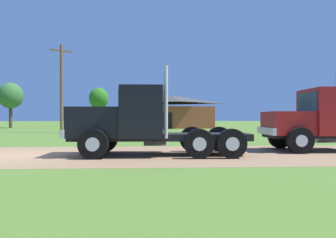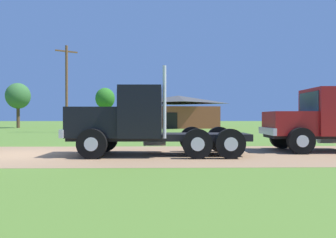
{
  "view_description": "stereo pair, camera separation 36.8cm",
  "coord_description": "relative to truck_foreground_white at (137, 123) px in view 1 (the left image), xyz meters",
  "views": [
    {
      "loc": [
        5.64,
        -12.27,
        1.6
      ],
      "look_at": [
        6.28,
        1.22,
        1.5
      ],
      "focal_mm": 30.87,
      "sensor_mm": 36.0,
      "label": 1
    },
    {
      "loc": [
        6.01,
        -12.28,
        1.6
      ],
      "look_at": [
        6.28,
        1.22,
        1.5
      ],
      "focal_mm": 30.87,
      "sensor_mm": 36.0,
      "label": 2
    }
  ],
  "objects": [
    {
      "name": "ground_plane",
      "position": [
        -4.92,
        0.16,
        -1.34
      ],
      "size": [
        200.0,
        200.0,
        0.0
      ],
      "primitive_type": "plane",
      "color": "#507229"
    },
    {
      "name": "truck_foreground_white",
      "position": [
        0.0,
        0.0,
        0.0
      ],
      "size": [
        7.56,
        2.74,
        3.58
      ],
      "color": "black",
      "rests_on": "ground_plane"
    },
    {
      "name": "utility_pole_near",
      "position": [
        -8.75,
        17.77,
        3.39
      ],
      "size": [
        1.99,
        1.19,
        8.94
      ],
      "color": "brown",
      "rests_on": "ground_plane"
    },
    {
      "name": "tree_mid",
      "position": [
        -9.83,
        43.23,
        3.77
      ],
      "size": [
        3.65,
        3.65,
        7.16
      ],
      "color": "#513823",
      "rests_on": "ground_plane"
    },
    {
      "name": "tree_left",
      "position": [
        -19.85,
        30.19,
        3.27
      ],
      "size": [
        3.39,
        3.39,
        6.52
      ],
      "color": "#513823",
      "rests_on": "ground_plane"
    },
    {
      "name": "shed_building",
      "position": [
        3.49,
        30.49,
        0.96
      ],
      "size": [
        11.76,
        8.66,
        4.75
      ],
      "color": "brown",
      "rests_on": "ground_plane"
    },
    {
      "name": "dirt_track",
      "position": [
        -4.92,
        0.16,
        -1.34
      ],
      "size": [
        120.0,
        6.58,
        0.01
      ],
      "primitive_type": "cube",
      "color": "#906E4E",
      "rests_on": "ground_plane"
    },
    {
      "name": "truck_near_right",
      "position": [
        8.82,
        1.16,
        0.02
      ],
      "size": [
        7.93,
        2.87,
        3.88
      ],
      "color": "black",
      "rests_on": "ground_plane"
    }
  ]
}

